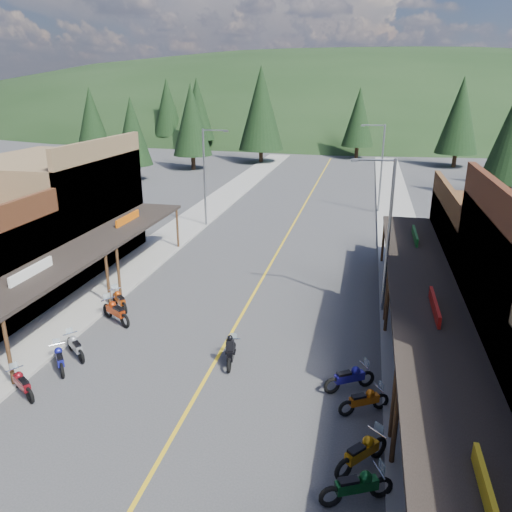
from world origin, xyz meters
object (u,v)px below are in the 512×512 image
Objects in this scene: pine_0 at (91,115)px; bike_east_7 at (364,399)px; bike_west_7 at (60,358)px; bike_west_9 at (116,311)px; bike_east_8 at (350,377)px; bike_east_5 at (357,485)px; rider_on_bike at (231,352)px; shop_east_3 at (510,255)px; bike_east_6 at (362,451)px; pine_1 at (197,109)px; pedestrian_east_a at (433,393)px; pine_3 at (359,117)px; bike_west_6 at (22,383)px; bike_west_10 at (119,299)px; streetlight_2 at (386,230)px; streetlight_3 at (380,164)px; pine_2 at (261,108)px; pine_10 at (192,120)px; streetlight_1 at (206,173)px; pine_8 at (132,131)px; pedestrian_east_b at (391,280)px; shop_west_3 at (55,211)px; pine_4 at (460,115)px; bike_west_8 at (75,345)px; pine_7 at (168,107)px.

pine_0 is 5.63× the size of bike_east_7.
bike_west_7 is at bearing -61.61° from pine_0.
bike_east_8 is (11.64, -3.39, -0.06)m from bike_west_9.
bike_east_5 is 1.03× the size of bike_east_8.
shop_east_3 is at bearing 30.46° from rider_on_bike.
bike_east_6 is 7.49m from rider_on_bike.
pine_1 reaches higher than pedestrian_east_a.
bike_east_7 is (2.30, -66.88, -5.92)m from pine_3.
bike_east_6 is (12.19, -7.55, -0.03)m from bike_west_9.
bike_west_6 is 0.96× the size of bike_west_10.
streetlight_2 is 8.58m from bike_east_8.
bike_west_10 is at bearing -102.69° from pedestrian_east_a.
streetlight_3 is 0.73× the size of pine_0.
pine_2 is at bearing 145.54° from bike_east_6.
pine_10 is 59.27m from bike_east_6.
streetlight_1 is (-20.71, 10.70, 1.93)m from shop_east_3.
pine_8 is 4.75× the size of bike_east_8.
pedestrian_east_b is (0.58, -19.92, -3.46)m from streetlight_3.
streetlight_2 is (20.74, -3.30, 0.94)m from shop_west_3.
pedestrian_east_a is at bearing -86.01° from pine_3.
bike_west_9 is (-12.87, -26.17, -3.80)m from streetlight_3.
bike_east_7 is 2.40m from pedestrian_east_a.
pine_4 is (24.95, 38.00, 2.78)m from streetlight_1.
pedestrian_east_b is at bearing -86.38° from pine_3.
pine_2 reaches higher than pine_1.
bike_east_8 is at bearing -101.26° from pedestrian_east_a.
bike_west_7 is at bearing -2.65° from pedestrian_east_b.
pedestrian_east_a is at bearing -28.01° from shop_west_3.
bike_west_8 is at bearing -85.24° from pedestrian_east_a.
pine_10 is at bearing 155.09° from bike_east_6.
rider_on_bike reaches higher than bike_west_6.
pine_0 is at bearing -88.35° from pedestrian_east_b.
shop_west_3 is 58.27m from pine_4.
streetlight_2 is 16.18m from bike_west_7.
bike_east_8 is at bearing -99.24° from streetlight_2.
streetlight_3 is 60.34m from pine_7.
bike_west_8 is 0.95× the size of bike_west_10.
pine_1 is 73.20m from bike_west_7.
streetlight_1 is 17.12m from bike_west_10.
pedestrian_east_a is (22.43, -11.93, -2.52)m from shop_west_3.
bike_east_7 is at bearing -91.21° from streetlight_3.
pine_2 is at bearing 94.84° from streetlight_1.
shop_east_3 is 23.30m from bike_west_7.
bike_west_9 is at bearing -74.71° from pine_1.
streetlight_3 is 4.12× the size of bike_west_7.
bike_east_6 is (0.12, 1.41, 0.01)m from bike_east_5.
pine_3 is 5.56× the size of rider_on_bike.
pine_1 is 7.40× the size of pedestrian_east_a.
pedestrian_east_b is at bearing -62.24° from pine_1.
pine_7 is 89.90m from bike_east_5.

